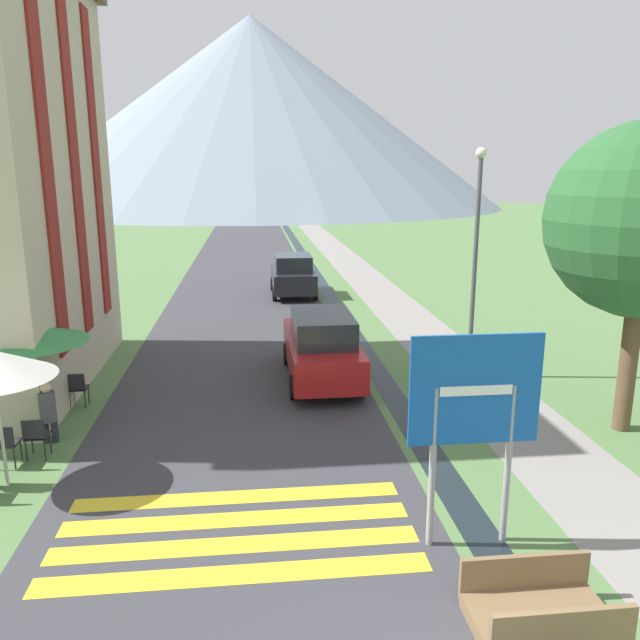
{
  "coord_description": "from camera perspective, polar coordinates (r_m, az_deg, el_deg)",
  "views": [
    {
      "loc": [
        -2.16,
        -4.23,
        5.39
      ],
      "look_at": [
        -0.6,
        10.0,
        1.95
      ],
      "focal_mm": 35.0,
      "sensor_mm": 36.0,
      "label": 1
    }
  ],
  "objects": [
    {
      "name": "cafe_chair_far_right",
      "position": [
        15.59,
        -21.31,
        -5.7
      ],
      "size": [
        0.4,
        0.4,
        0.85
      ],
      "rotation": [
        0.0,
        0.0,
        0.22
      ],
      "color": "#232328",
      "rests_on": "ground_plane"
    },
    {
      "name": "road_sign",
      "position": [
        9.14,
        13.92,
        -7.87
      ],
      "size": [
        1.9,
        0.11,
        3.21
      ],
      "color": "gray",
      "rests_on": "ground_plane"
    },
    {
      "name": "parked_car_near",
      "position": [
        16.32,
        0.16,
        -2.42
      ],
      "size": [
        1.85,
        4.52,
        1.82
      ],
      "color": "#A31919",
      "rests_on": "ground_plane"
    },
    {
      "name": "person_standing_terrace",
      "position": [
        15.13,
        -23.88,
        -4.82
      ],
      "size": [
        0.32,
        0.32,
        1.61
      ],
      "color": "#282833",
      "rests_on": "ground_plane"
    },
    {
      "name": "person_seated_far",
      "position": [
        13.81,
        -23.62,
        -7.5
      ],
      "size": [
        0.32,
        0.32,
        1.29
      ],
      "color": "#282833",
      "rests_on": "ground_plane"
    },
    {
      "name": "mountain_distant",
      "position": [
        100.91,
        -6.25,
        18.29
      ],
      "size": [
        75.59,
        75.59,
        27.83
      ],
      "color": "gray",
      "rests_on": "ground_plane"
    },
    {
      "name": "road",
      "position": [
        34.66,
        -6.77,
        4.47
      ],
      "size": [
        6.4,
        60.0,
        0.01
      ],
      "color": "#38383D",
      "rests_on": "ground_plane"
    },
    {
      "name": "footbridge",
      "position": [
        8.7,
        19.59,
        -23.83
      ],
      "size": [
        1.7,
        1.1,
        0.65
      ],
      "color": "brown",
      "rests_on": "ground_plane"
    },
    {
      "name": "streetlamp",
      "position": [
        16.57,
        14.05,
        6.46
      ],
      "size": [
        0.28,
        0.28,
        5.96
      ],
      "color": "#515156",
      "rests_on": "ground_plane"
    },
    {
      "name": "ground_plane",
      "position": [
        24.92,
        -1.15,
        1.01
      ],
      "size": [
        160.0,
        160.0,
        0.0
      ],
      "primitive_type": "plane",
      "color": "#517542"
    },
    {
      "name": "footpath",
      "position": [
        35.13,
        3.26,
        4.67
      ],
      "size": [
        2.2,
        60.0,
        0.01
      ],
      "color": "gray",
      "rests_on": "ground_plane"
    },
    {
      "name": "crosswalk_marking",
      "position": [
        10.16,
        -7.64,
        -18.64
      ],
      "size": [
        5.44,
        2.54,
        0.01
      ],
      "color": "yellow",
      "rests_on": "ground_plane"
    },
    {
      "name": "cafe_chair_near_right",
      "position": [
        13.19,
        -24.57,
        -9.5
      ],
      "size": [
        0.4,
        0.4,
        0.85
      ],
      "rotation": [
        0.0,
        0.0,
        -0.18
      ],
      "color": "#232328",
      "rests_on": "ground_plane"
    },
    {
      "name": "cafe_umbrella_middle_green",
      "position": [
        14.32,
        -25.24,
        -1.11
      ],
      "size": [
        2.49,
        2.49,
        2.31
      ],
      "color": "#B7B2A8",
      "rests_on": "ground_plane"
    },
    {
      "name": "parked_car_far",
      "position": [
        27.56,
        -2.49,
        4.14
      ],
      "size": [
        1.91,
        3.89,
        1.82
      ],
      "color": "black",
      "rests_on": "ground_plane"
    },
    {
      "name": "drainage_channel",
      "position": [
        34.82,
        -0.65,
        4.61
      ],
      "size": [
        0.6,
        60.0,
        0.0
      ],
      "color": "black",
      "rests_on": "ground_plane"
    },
    {
      "name": "cafe_chair_near_left",
      "position": [
        13.09,
        -26.86,
        -9.92
      ],
      "size": [
        0.4,
        0.4,
        0.85
      ],
      "rotation": [
        0.0,
        0.0,
        -0.32
      ],
      "color": "#232328",
      "rests_on": "ground_plane"
    }
  ]
}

